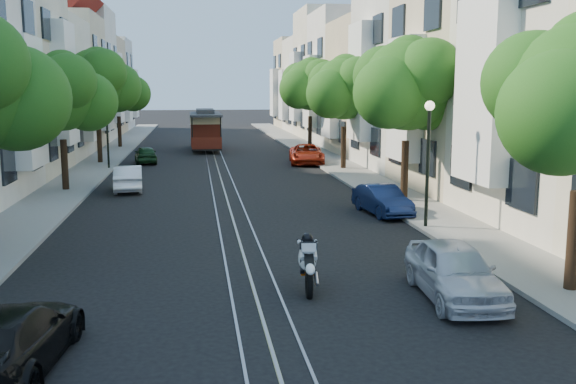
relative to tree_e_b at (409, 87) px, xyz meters
name	(u,v)px	position (x,y,z in m)	size (l,w,h in m)	color
ground	(215,157)	(-7.26, 19.02, -4.73)	(200.00, 200.00, 0.00)	black
sidewalk_east	(318,155)	(-0.01, 19.02, -4.67)	(2.50, 80.00, 0.12)	gray
sidewalk_west	(106,158)	(-14.51, 19.02, -4.67)	(2.50, 80.00, 0.12)	gray
rail_left	(206,157)	(-7.81, 19.02, -4.72)	(0.06, 80.00, 0.02)	gray
rail_slot	(215,157)	(-7.26, 19.02, -4.72)	(0.06, 80.00, 0.02)	gray
rail_right	(223,157)	(-6.71, 19.02, -4.72)	(0.06, 80.00, 0.02)	gray
lane_line	(215,157)	(-7.26, 19.02, -4.73)	(0.08, 80.00, 0.01)	tan
townhouses_east	(384,81)	(4.61, 18.94, 0.45)	(7.75, 72.00, 12.00)	beige
townhouses_west	(29,82)	(-19.13, 18.94, 0.35)	(7.75, 72.00, 11.76)	silver
tree_e_b	(409,87)	(0.00, 0.00, 0.00)	(4.93, 4.08, 6.68)	black
tree_e_c	(345,90)	(0.00, 11.00, -0.13)	(4.84, 3.99, 6.52)	black
tree_e_d	(311,86)	(0.00, 22.00, 0.13)	(5.01, 4.16, 6.85)	black
tree_w_b	(62,95)	(-14.40, 5.00, -0.34)	(4.72, 3.87, 6.27)	black
tree_w_c	(98,82)	(-14.40, 16.00, 0.34)	(5.13, 4.28, 7.09)	black
tree_w_d	(119,89)	(-14.40, 27.00, -0.13)	(4.84, 3.99, 6.52)	black
lamp_east	(428,145)	(-0.96, -4.98, -1.89)	(0.32, 0.32, 4.16)	black
lamp_west	(107,121)	(-13.56, 13.02, -1.89)	(0.32, 0.32, 4.16)	black
sportbike_rider	(308,259)	(-6.00, -10.78, -4.01)	(0.56, 2.02, 1.40)	black
cable_car	(205,128)	(-7.76, 24.43, -3.05)	(2.37, 7.42, 2.85)	black
parked_car_e_near	(454,271)	(-2.86, -11.92, -4.09)	(1.52, 3.79, 1.29)	silver
parked_car_e_mid	(382,200)	(-1.66, -2.23, -4.18)	(1.17, 3.34, 1.10)	#0B1638
parked_car_e_far	(307,154)	(-1.66, 14.30, -4.12)	(2.04, 4.42, 1.23)	maroon
parked_car_w_near	(11,338)	(-11.66, -14.43, -4.16)	(1.61, 3.96, 1.15)	black
parked_car_w_mid	(128,178)	(-11.66, 4.97, -4.15)	(1.24, 3.56, 1.17)	white
parked_car_w_far	(146,155)	(-11.66, 16.05, -4.18)	(1.30, 3.23, 1.10)	#153619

